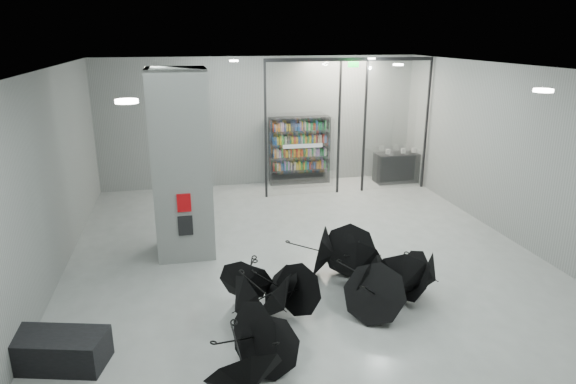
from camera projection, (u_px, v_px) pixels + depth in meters
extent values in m
plane|color=gray|center=(319.00, 281.00, 9.86)|extent=(14.00, 14.00, 0.00)
cube|color=slate|center=(323.00, 73.00, 8.65)|extent=(10.00, 14.00, 0.02)
cube|color=slate|center=(261.00, 122.00, 15.78)|extent=(10.00, 0.02, 4.00)
cube|color=slate|center=(28.00, 202.00, 8.25)|extent=(0.02, 14.00, 4.00)
cube|color=slate|center=(556.00, 169.00, 10.25)|extent=(0.02, 14.00, 4.00)
cube|color=slate|center=(182.00, 165.00, 10.62)|extent=(1.20, 1.20, 4.00)
cube|color=#A50A07|center=(184.00, 203.00, 10.24)|extent=(0.28, 0.04, 0.38)
cube|color=black|center=(185.00, 226.00, 10.39)|extent=(0.30, 0.03, 0.42)
cube|color=#0CE533|center=(353.00, 64.00, 14.13)|extent=(0.30, 0.06, 0.15)
cube|color=silver|center=(303.00, 129.00, 14.58)|extent=(2.20, 0.02, 3.95)
cube|color=silver|center=(396.00, 125.00, 15.16)|extent=(2.00, 0.02, 3.95)
cube|color=black|center=(266.00, 131.00, 14.36)|extent=(0.06, 0.06, 4.00)
cube|color=black|center=(339.00, 128.00, 14.80)|extent=(0.06, 0.06, 4.00)
cube|color=black|center=(365.00, 127.00, 14.96)|extent=(0.06, 0.06, 4.00)
cube|color=black|center=(426.00, 124.00, 15.36)|extent=(0.06, 0.06, 4.00)
cube|color=black|center=(351.00, 59.00, 14.27)|extent=(5.00, 0.08, 0.10)
cube|color=black|center=(52.00, 350.00, 7.31)|extent=(1.66, 1.04, 0.50)
cube|color=black|center=(399.00, 167.00, 16.37)|extent=(1.59, 0.65, 0.95)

